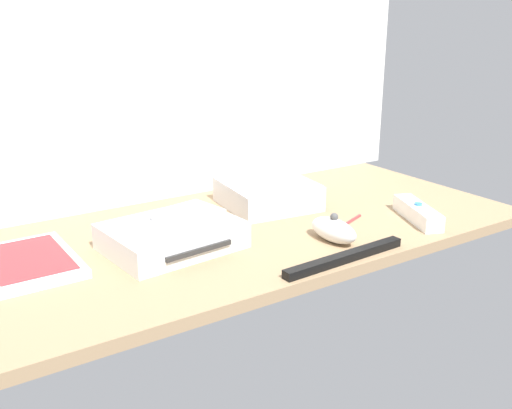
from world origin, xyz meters
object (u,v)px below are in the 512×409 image
Objects in this scene: remote_wand at (417,213)px; game_case at (28,262)px; remote_nunchuk at (334,230)px; remote_classic_pad at (177,219)px; stylus_pen at (349,221)px; mini_computer at (268,193)px; sensor_bar at (345,257)px; game_console at (172,236)px.

game_case is at bearing -171.99° from remote_wand.
remote_classic_pad is (-24.18, 11.00, 3.37)cm from remote_nunchuk.
remote_wand is at bearing -27.75° from stylus_pen.
mini_computer is 1.20× the size of remote_classic_pad.
sensor_bar is (19.98, -18.73, -4.71)cm from remote_classic_pad.
mini_computer reaches higher than sensor_bar.
mini_computer is 0.79× the size of sensor_bar.
mini_computer reaches higher than game_case.
mini_computer reaches higher than game_console.
stylus_pen is at bearing -66.61° from mini_computer.
remote_nunchuk is 8.90cm from sensor_bar.
remote_nunchuk is (-20.32, 0.54, 0.53)cm from remote_wand.
remote_wand is at bearing -50.47° from mini_computer.
remote_wand reaches higher than stylus_pen.
stylus_pen is (55.24, -12.11, -0.41)cm from game_case.
game_console reaches higher than remote_wand.
remote_classic_pad reaches higher than sensor_bar.
stylus_pen is (33.31, -6.77, -1.85)cm from game_console.
stylus_pen is at bearing -17.07° from game_console.
mini_computer is at bearing 152.77° from remote_wand.
game_console is at bearing -159.19° from mini_computer.
remote_nunchuk is at bearing -93.89° from mini_computer.
remote_nunchuk is at bearing -21.32° from game_case.
mini_computer is at bearing 76.96° from sensor_bar.
remote_wand is 1.47× the size of remote_nunchuk.
remote_wand is 46.13cm from remote_classic_pad.
remote_wand reaches higher than sensor_bar.
remote_wand is 1.67× the size of stylus_pen.
game_console is 0.94× the size of sensor_bar.
mini_computer reaches higher than remote_wand.
remote_classic_pad is at bearing 152.43° from remote_nunchuk.
game_console is 1.17× the size of game_case.
remote_nunchuk is 10.49cm from stylus_pen.
remote_nunchuk is 0.65× the size of remote_classic_pad.
remote_wand is at bearing -25.61° from remote_classic_pad.
remote_nunchuk is at bearing 59.25° from sensor_bar.
mini_computer is 22.31cm from remote_nunchuk.
game_case is 56.55cm from stylus_pen.
game_console is 1.19× the size of mini_computer.
stylus_pen is at bearing 175.49° from remote_wand.
mini_computer is 28.18cm from remote_classic_pad.
sensor_bar is at bearing -54.23° from remote_classic_pad.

